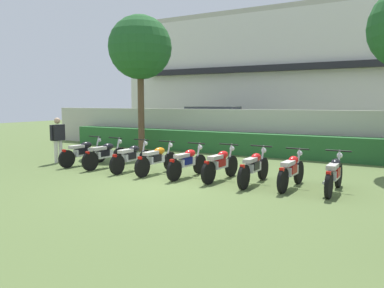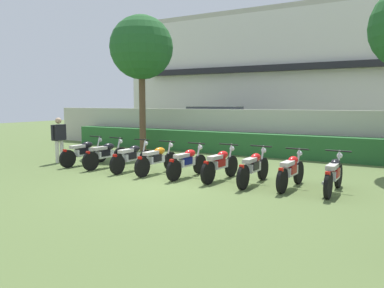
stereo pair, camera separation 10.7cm
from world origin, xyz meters
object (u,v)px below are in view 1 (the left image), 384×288
at_px(tree_near_inspector, 140,48).
at_px(motorcycle_in_row_5, 220,164).
at_px(motorcycle_in_row_0, 83,152).
at_px(motorcycle_in_row_8, 334,174).
at_px(parked_car, 216,124).
at_px(inspector_person, 58,136).
at_px(motorcycle_in_row_4, 187,162).
at_px(motorcycle_in_row_6, 254,167).
at_px(motorcycle_in_row_1, 105,154).
at_px(motorcycle_in_row_7, 291,170).
at_px(motorcycle_in_row_3, 157,159).
at_px(motorcycle_in_row_2, 132,157).

height_order(tree_near_inspector, motorcycle_in_row_5, tree_near_inspector).
xyz_separation_m(motorcycle_in_row_0, motorcycle_in_row_8, (7.98, -0.02, 0.01)).
distance_m(parked_car, inspector_person, 9.35).
height_order(motorcycle_in_row_4, motorcycle_in_row_6, motorcycle_in_row_6).
bearing_deg(tree_near_inspector, inspector_person, -99.95).
bearing_deg(motorcycle_in_row_1, motorcycle_in_row_7, -83.59).
bearing_deg(motorcycle_in_row_4, parked_car, 26.10).
distance_m(tree_near_inspector, inspector_person, 5.32).
bearing_deg(motorcycle_in_row_0, inspector_person, 98.24).
height_order(motorcycle_in_row_3, motorcycle_in_row_7, motorcycle_in_row_7).
relative_size(motorcycle_in_row_3, motorcycle_in_row_6, 0.96).
bearing_deg(tree_near_inspector, motorcycle_in_row_8, -25.08).
bearing_deg(motorcycle_in_row_0, motorcycle_in_row_2, -85.55).
xyz_separation_m(motorcycle_in_row_3, motorcycle_in_row_6, (3.01, 0.01, 0.01)).
bearing_deg(motorcycle_in_row_5, inspector_person, 96.33).
bearing_deg(motorcycle_in_row_0, tree_near_inspector, 13.15).
relative_size(motorcycle_in_row_2, motorcycle_in_row_8, 1.03).
relative_size(tree_near_inspector, motorcycle_in_row_8, 3.12).
height_order(parked_car, motorcycle_in_row_8, parked_car).
height_order(parked_car, motorcycle_in_row_5, parked_car).
relative_size(motorcycle_in_row_2, motorcycle_in_row_6, 0.97).
relative_size(motorcycle_in_row_1, inspector_person, 1.17).
distance_m(motorcycle_in_row_1, motorcycle_in_row_8, 6.96).
height_order(motorcycle_in_row_0, motorcycle_in_row_1, motorcycle_in_row_1).
xyz_separation_m(motorcycle_in_row_1, motorcycle_in_row_4, (3.07, -0.04, -0.01)).
distance_m(motorcycle_in_row_1, motorcycle_in_row_6, 5.02).
distance_m(motorcycle_in_row_1, motorcycle_in_row_4, 3.07).
bearing_deg(motorcycle_in_row_4, motorcycle_in_row_1, 95.22).
distance_m(motorcycle_in_row_5, motorcycle_in_row_6, 0.97).
distance_m(motorcycle_in_row_1, motorcycle_in_row_7, 5.97).
height_order(motorcycle_in_row_1, inspector_person, inspector_person).
bearing_deg(motorcycle_in_row_7, motorcycle_in_row_8, -84.01).
bearing_deg(motorcycle_in_row_3, motorcycle_in_row_6, -84.60).
bearing_deg(motorcycle_in_row_3, motorcycle_in_row_2, 95.36).
bearing_deg(motorcycle_in_row_5, motorcycle_in_row_8, -83.83).
bearing_deg(motorcycle_in_row_6, parked_car, 32.80).
xyz_separation_m(motorcycle_in_row_1, motorcycle_in_row_6, (5.02, -0.01, 0.00)).
bearing_deg(motorcycle_in_row_4, tree_near_inspector, 54.44).
bearing_deg(parked_car, inspector_person, -105.25).
bearing_deg(motorcycle_in_row_4, motorcycle_in_row_5, -78.87).
relative_size(parked_car, motorcycle_in_row_3, 2.45).
relative_size(parked_car, motorcycle_in_row_2, 2.42).
height_order(motorcycle_in_row_3, inspector_person, inspector_person).
bearing_deg(motorcycle_in_row_1, motorcycle_in_row_5, -83.20).
bearing_deg(parked_car, motorcycle_in_row_8, -55.24).
distance_m(parked_car, motorcycle_in_row_5, 10.14).
distance_m(motorcycle_in_row_6, motorcycle_in_row_8, 1.94).
bearing_deg(motorcycle_in_row_6, motorcycle_in_row_7, -85.50).
xyz_separation_m(motorcycle_in_row_2, inspector_person, (-3.25, 0.04, 0.49)).
bearing_deg(parked_car, motorcycle_in_row_3, -79.63).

